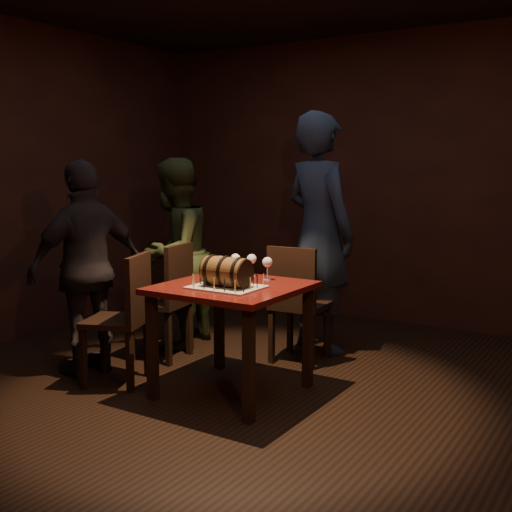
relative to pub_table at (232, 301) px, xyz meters
name	(u,v)px	position (x,y,z in m)	size (l,w,h in m)	color
room_shell	(245,188)	(0.10, 0.01, 0.76)	(5.04, 5.04, 2.80)	black
pub_table	(232,301)	(0.00, 0.00, 0.00)	(0.90, 0.90, 0.75)	#490E0C
cake_board	(227,287)	(0.03, -0.11, 0.12)	(0.45, 0.35, 0.01)	#ADA08B
barrel_cake	(226,272)	(0.03, -0.11, 0.22)	(0.36, 0.21, 0.21)	brown
birthday_candles	(227,280)	(0.03, -0.11, 0.16)	(0.40, 0.30, 0.09)	#F6E093
wine_glass_left	(235,260)	(-0.18, 0.31, 0.23)	(0.07, 0.07, 0.16)	silver
wine_glass_mid	(252,260)	(-0.07, 0.36, 0.23)	(0.07, 0.07, 0.16)	silver
wine_glass_right	(267,263)	(0.10, 0.29, 0.23)	(0.07, 0.07, 0.16)	silver
pint_of_ale	(232,269)	(-0.13, 0.19, 0.18)	(0.07, 0.07, 0.15)	silver
menu_card	(220,266)	(-0.30, 0.28, 0.17)	(0.10, 0.05, 0.13)	white
chair_back	(297,298)	(0.06, 0.80, -0.12)	(0.43, 0.43, 0.93)	black
chair_left_rear	(169,295)	(-0.86, 0.36, -0.12)	(0.47, 0.47, 0.93)	black
chair_left_front	(126,312)	(-0.74, -0.25, -0.12)	(0.52, 0.52, 0.93)	black
person_back	(319,233)	(0.03, 1.23, 0.35)	(0.72, 0.47, 1.97)	#1B2336
person_left_rear	(174,254)	(-1.05, 0.68, 0.16)	(0.78, 0.61, 1.60)	#2D361B
person_left_front	(87,268)	(-1.15, -0.20, 0.15)	(0.93, 0.39, 1.59)	black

